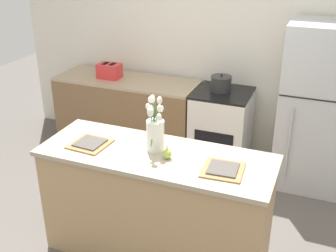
{
  "coord_description": "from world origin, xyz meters",
  "views": [
    {
      "loc": [
        1.12,
        -2.56,
        2.45
      ],
      "look_at": [
        0.0,
        0.25,
        1.05
      ],
      "focal_mm": 45.0,
      "sensor_mm": 36.0,
      "label": 1
    }
  ],
  "objects": [
    {
      "name": "stove_range",
      "position": [
        0.1,
        1.6,
        0.44
      ],
      "size": [
        0.6,
        0.61,
        0.89
      ],
      "color": "silver",
      "rests_on": "ground_plane"
    },
    {
      "name": "plate_setting_right",
      "position": [
        0.54,
        -0.06,
        0.94
      ],
      "size": [
        0.3,
        0.3,
        0.02
      ],
      "color": "olive",
      "rests_on": "kitchen_island"
    },
    {
      "name": "refrigerator",
      "position": [
        1.05,
        1.6,
        0.85
      ],
      "size": [
        0.68,
        0.67,
        1.7
      ],
      "color": "#B7BABC",
      "rests_on": "ground_plane"
    },
    {
      "name": "back_wall",
      "position": [
        0.0,
        2.0,
        1.35
      ],
      "size": [
        5.2,
        0.08,
        2.7
      ],
      "color": "silver",
      "rests_on": "ground_plane"
    },
    {
      "name": "cooking_pot",
      "position": [
        0.06,
        1.63,
        0.97
      ],
      "size": [
        0.23,
        0.23,
        0.19
      ],
      "color": "#2D2D2D",
      "rests_on": "stove_range"
    },
    {
      "name": "back_counter",
      "position": [
        -1.06,
        1.6,
        0.44
      ],
      "size": [
        1.68,
        0.6,
        0.89
      ],
      "color": "brown",
      "rests_on": "ground_plane"
    },
    {
      "name": "plate_setting_left",
      "position": [
        -0.54,
        -0.06,
        0.94
      ],
      "size": [
        0.3,
        0.3,
        0.02
      ],
      "color": "olive",
      "rests_on": "kitchen_island"
    },
    {
      "name": "kitchen_island",
      "position": [
        0.0,
        0.0,
        0.47
      ],
      "size": [
        1.8,
        0.66,
        0.93
      ],
      "color": "tan",
      "rests_on": "ground_plane"
    },
    {
      "name": "toaster",
      "position": [
        -1.26,
        1.57,
        0.97
      ],
      "size": [
        0.28,
        0.18,
        0.17
      ],
      "color": "red",
      "rests_on": "back_counter"
    },
    {
      "name": "ground_plane",
      "position": [
        0.0,
        0.0,
        0.0
      ],
      "size": [
        10.0,
        10.0,
        0.0
      ],
      "primitive_type": "plane",
      "color": "#59544F"
    },
    {
      "name": "pear_figurine",
      "position": [
        0.11,
        -0.04,
        0.97
      ],
      "size": [
        0.07,
        0.07,
        0.11
      ],
      "color": "#9EBC47",
      "rests_on": "kitchen_island"
    },
    {
      "name": "flower_vase",
      "position": [
        -0.02,
        0.05,
        1.09
      ],
      "size": [
        0.14,
        0.21,
        0.43
      ],
      "color": "silver",
      "rests_on": "kitchen_island"
    }
  ]
}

